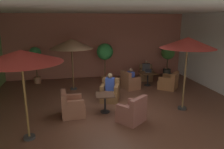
{
  "coord_description": "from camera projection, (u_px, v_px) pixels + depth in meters",
  "views": [
    {
      "loc": [
        -1.5,
        -7.25,
        3.23
      ],
      "look_at": [
        0.0,
        0.48,
        1.2
      ],
      "focal_mm": 34.44,
      "sensor_mm": 36.0,
      "label": 1
    }
  ],
  "objects": [
    {
      "name": "ground_plane",
      "position": [
        114.0,
        109.0,
        7.97
      ],
      "size": [
        10.13,
        9.62,
        0.02
      ],
      "primitive_type": "cube",
      "color": "brown"
    },
    {
      "name": "wall_back_brick",
      "position": [
        97.0,
        46.0,
        12.07
      ],
      "size": [
        10.13,
        0.08,
        3.54
      ],
      "primitive_type": "cube",
      "color": "#A95F4D",
      "rests_on": "ground_plane"
    },
    {
      "name": "ceiling_slab",
      "position": [
        115.0,
        9.0,
        7.08
      ],
      "size": [
        10.13,
        9.62,
        0.06
      ],
      "primitive_type": "cube",
      "color": "silver",
      "rests_on": "wall_back_brick"
    },
    {
      "name": "cafe_table_front_left",
      "position": [
        148.0,
        75.0,
        10.69
      ],
      "size": [
        0.81,
        0.81,
        0.67
      ],
      "color": "black",
      "rests_on": "ground_plane"
    },
    {
      "name": "armchair_front_left_north",
      "position": [
        169.0,
        83.0,
        10.24
      ],
      "size": [
        1.13,
        1.13,
        0.82
      ],
      "color": "brown",
      "rests_on": "ground_plane"
    },
    {
      "name": "armchair_front_left_east",
      "position": [
        146.0,
        74.0,
        11.78
      ],
      "size": [
        0.87,
        0.88,
        0.82
      ],
      "color": "brown",
      "rests_on": "ground_plane"
    },
    {
      "name": "armchair_front_left_south",
      "position": [
        130.0,
        82.0,
        10.25
      ],
      "size": [
        0.89,
        0.91,
        0.86
      ],
      "color": "#91593D",
      "rests_on": "ground_plane"
    },
    {
      "name": "cafe_table_front_right",
      "position": [
        105.0,
        98.0,
        7.6
      ],
      "size": [
        0.68,
        0.68,
        0.67
      ],
      "color": "black",
      "rests_on": "ground_plane"
    },
    {
      "name": "armchair_front_right_north",
      "position": [
        132.0,
        113.0,
        6.92
      ],
      "size": [
        1.06,
        1.05,
        0.88
      ],
      "color": "#8C5146",
      "rests_on": "ground_plane"
    },
    {
      "name": "armchair_front_right_east",
      "position": [
        110.0,
        93.0,
        8.76
      ],
      "size": [
        0.93,
        0.99,
        0.87
      ],
      "color": "brown",
      "rests_on": "ground_plane"
    },
    {
      "name": "armchair_front_right_south",
      "position": [
        72.0,
        107.0,
        7.35
      ],
      "size": [
        0.82,
        0.81,
        0.87
      ],
      "color": "brown",
      "rests_on": "ground_plane"
    },
    {
      "name": "patio_umbrella_tall_red",
      "position": [
        72.0,
        44.0,
        9.68
      ],
      "size": [
        1.97,
        1.97,
        2.39
      ],
      "color": "#2D2D2D",
      "rests_on": "ground_plane"
    },
    {
      "name": "patio_umbrella_center_beige",
      "position": [
        188.0,
        43.0,
        7.37
      ],
      "size": [
        1.91,
        1.91,
        2.64
      ],
      "color": "#2D2D2D",
      "rests_on": "ground_plane"
    },
    {
      "name": "patio_umbrella_near_wall",
      "position": [
        21.0,
        57.0,
        5.43
      ],
      "size": [
        2.12,
        2.12,
        2.49
      ],
      "color": "#2D2D2D",
      "rests_on": "ground_plane"
    },
    {
      "name": "potted_tree_left_corner",
      "position": [
        168.0,
        56.0,
        12.44
      ],
      "size": [
        0.77,
        0.77,
        1.73
      ],
      "color": "#31332E",
      "rests_on": "ground_plane"
    },
    {
      "name": "potted_tree_mid_left",
      "position": [
        105.0,
        54.0,
        11.04
      ],
      "size": [
        0.85,
        0.85,
        2.05
      ],
      "color": "#A26540",
      "rests_on": "ground_plane"
    },
    {
      "name": "potted_tree_mid_right",
      "position": [
        36.0,
        58.0,
        10.89
      ],
      "size": [
        0.59,
        0.59,
        1.89
      ],
      "color": "#A76B4B",
      "rests_on": "ground_plane"
    },
    {
      "name": "patron_blue_shirt",
      "position": [
        146.0,
        68.0,
        11.64
      ],
      "size": [
        0.43,
        0.29,
        0.68
      ],
      "color": "#3A383B",
      "rests_on": "ground_plane"
    },
    {
      "name": "patron_by_window",
      "position": [
        131.0,
        75.0,
        10.18
      ],
      "size": [
        0.31,
        0.42,
        0.58
      ],
      "color": "#304198",
      "rests_on": "ground_plane"
    },
    {
      "name": "patron_with_friend",
      "position": [
        110.0,
        83.0,
        8.62
      ],
      "size": [
        0.41,
        0.35,
        0.71
      ],
      "color": "#2D46A7",
      "rests_on": "ground_plane"
    },
    {
      "name": "iced_drink_cup",
      "position": [
        148.0,
        71.0,
        10.73
      ],
      "size": [
        0.08,
        0.08,
        0.11
      ],
      "primitive_type": "cylinder",
      "color": "silver",
      "rests_on": "cafe_table_front_left"
    },
    {
      "name": "open_laptop",
      "position": [
        148.0,
        71.0,
        10.68
      ],
      "size": [
        0.36,
        0.3,
        0.2
      ],
      "color": "#9EA0A5",
      "rests_on": "cafe_table_front_left"
    }
  ]
}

